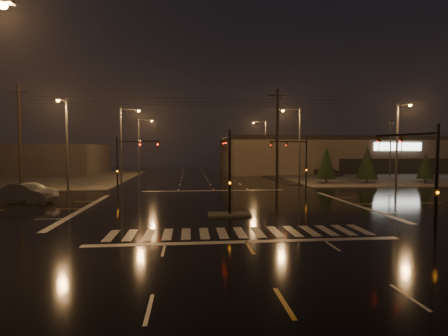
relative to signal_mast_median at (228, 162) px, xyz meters
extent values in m
plane|color=black|center=(0.00, 3.07, -3.75)|extent=(140.00, 140.00, 0.00)
cube|color=#42403B|center=(30.00, 33.07, -3.69)|extent=(36.00, 36.00, 0.12)
cube|color=#42403B|center=(-30.00, 33.07, -3.69)|extent=(36.00, 36.00, 0.12)
cube|color=#42403B|center=(0.00, -0.93, -3.68)|extent=(3.00, 1.60, 0.15)
cube|color=beige|center=(0.00, -5.93, -3.75)|extent=(15.00, 2.60, 0.01)
cube|color=beige|center=(0.00, -7.93, -3.75)|extent=(16.00, 0.50, 0.01)
cube|color=beige|center=(0.00, 14.07, -3.75)|extent=(16.00, 0.50, 0.01)
cube|color=black|center=(35.00, 31.07, -3.71)|extent=(50.00, 24.00, 0.08)
cube|color=#695C4B|center=(35.00, 49.07, -0.25)|extent=(60.00, 28.00, 7.00)
cube|color=black|center=(35.00, 49.07, 3.05)|extent=(60.20, 28.20, 0.80)
cube|color=white|center=(35.00, 34.97, 1.45)|extent=(9.00, 0.20, 1.40)
cube|color=black|center=(35.00, 35.02, -2.15)|extent=(22.00, 0.15, 2.80)
cube|color=#413C39|center=(-35.00, 45.07, -0.95)|extent=(30.00, 18.00, 5.60)
cylinder|color=black|center=(0.00, -0.93, -0.75)|extent=(0.18, 0.18, 6.00)
cylinder|color=black|center=(0.00, 1.32, 1.75)|extent=(0.12, 4.50, 0.12)
imported|color=#594707|center=(0.00, 3.35, 1.70)|extent=(0.16, 0.20, 1.00)
cube|color=#594707|center=(0.00, -0.93, -1.45)|extent=(0.25, 0.18, 0.35)
cylinder|color=black|center=(10.50, 13.57, -0.75)|extent=(0.18, 0.18, 6.00)
cylinder|color=black|center=(8.15, 12.72, 1.75)|extent=(4.74, 1.82, 0.12)
imported|color=#594707|center=(6.04, 11.95, 1.70)|extent=(0.24, 0.22, 1.00)
cube|color=#594707|center=(10.50, 13.57, -1.45)|extent=(0.25, 0.18, 0.35)
cylinder|color=black|center=(-10.50, 13.57, -0.75)|extent=(0.18, 0.18, 6.00)
cylinder|color=black|center=(-8.15, 12.72, 1.75)|extent=(4.74, 1.82, 0.12)
imported|color=#594707|center=(-6.04, 11.95, 1.70)|extent=(0.24, 0.22, 1.00)
cube|color=#594707|center=(-10.50, 13.57, -1.45)|extent=(0.25, 0.18, 0.35)
cylinder|color=black|center=(10.50, -7.43, -0.75)|extent=(0.18, 0.18, 6.00)
cylinder|color=black|center=(9.82, -5.55, 1.75)|extent=(1.48, 3.80, 0.12)
imported|color=#594707|center=(9.20, -3.86, 1.70)|extent=(0.22, 0.24, 1.00)
cube|color=#594707|center=(10.50, -7.43, -1.45)|extent=(0.25, 0.18, 0.35)
cube|color=#38383A|center=(-9.20, -11.93, 6.00)|extent=(0.70, 0.30, 0.18)
sphere|color=orange|center=(-9.20, -11.93, 5.87)|extent=(0.32, 0.32, 0.32)
cylinder|color=#38383A|center=(-11.50, 21.07, 1.25)|extent=(0.24, 0.24, 10.00)
cylinder|color=#38383A|center=(-10.30, 21.07, 6.05)|extent=(2.40, 0.14, 0.14)
cube|color=#38383A|center=(-9.20, 21.07, 6.00)|extent=(0.70, 0.30, 0.18)
sphere|color=orange|center=(-9.20, 21.07, 5.87)|extent=(0.32, 0.32, 0.32)
cylinder|color=#38383A|center=(-11.50, 37.07, 1.25)|extent=(0.24, 0.24, 10.00)
cylinder|color=#38383A|center=(-10.30, 37.07, 6.05)|extent=(2.40, 0.14, 0.14)
cube|color=#38383A|center=(-9.20, 37.07, 6.00)|extent=(0.70, 0.30, 0.18)
sphere|color=orange|center=(-9.20, 37.07, 5.87)|extent=(0.32, 0.32, 0.32)
cylinder|color=#38383A|center=(11.50, 19.07, 1.25)|extent=(0.24, 0.24, 10.00)
cylinder|color=#38383A|center=(10.30, 19.07, 6.05)|extent=(2.40, 0.14, 0.14)
cube|color=#38383A|center=(9.20, 19.07, 6.00)|extent=(0.70, 0.30, 0.18)
sphere|color=orange|center=(9.20, 19.07, 5.87)|extent=(0.32, 0.32, 0.32)
cylinder|color=#38383A|center=(11.50, 39.07, 1.25)|extent=(0.24, 0.24, 10.00)
cylinder|color=#38383A|center=(10.30, 39.07, 6.05)|extent=(2.40, 0.14, 0.14)
cube|color=#38383A|center=(9.20, 39.07, 6.00)|extent=(0.70, 0.30, 0.18)
sphere|color=orange|center=(9.20, 39.07, 5.87)|extent=(0.32, 0.32, 0.32)
cylinder|color=#38383A|center=(-16.00, 14.57, 1.25)|extent=(0.24, 0.24, 10.00)
cylinder|color=#38383A|center=(-16.00, 13.37, 6.05)|extent=(0.14, 2.40, 0.14)
cube|color=#38383A|center=(-16.00, 12.27, 6.00)|extent=(0.30, 0.70, 0.18)
sphere|color=orange|center=(-16.00, 12.27, 5.87)|extent=(0.32, 0.32, 0.32)
cylinder|color=#38383A|center=(22.00, 14.57, 1.25)|extent=(0.24, 0.24, 10.00)
cylinder|color=#38383A|center=(22.00, 13.37, 6.05)|extent=(0.14, 2.40, 0.14)
cube|color=#38383A|center=(22.00, 12.27, 6.00)|extent=(0.30, 0.70, 0.18)
sphere|color=orange|center=(22.00, 12.27, 5.87)|extent=(0.32, 0.32, 0.32)
cylinder|color=black|center=(-22.00, 17.07, 2.25)|extent=(0.32, 0.32, 12.00)
cube|color=black|center=(-22.00, 17.07, 7.45)|extent=(2.20, 0.12, 0.12)
cylinder|color=black|center=(8.00, 17.07, 2.25)|extent=(0.32, 0.32, 12.00)
cube|color=black|center=(8.00, 17.07, 7.45)|extent=(2.20, 0.12, 0.12)
cylinder|color=black|center=(15.65, 20.45, -3.40)|extent=(0.18, 0.18, 0.70)
cone|color=black|center=(15.65, 20.45, -0.92)|extent=(2.73, 2.73, 4.26)
cylinder|color=black|center=(21.06, 19.74, -3.40)|extent=(0.18, 0.18, 0.70)
cone|color=black|center=(21.06, 19.74, -0.83)|extent=(2.84, 2.84, 4.44)
cylinder|color=black|center=(28.88, 18.91, -3.40)|extent=(0.18, 0.18, 0.70)
cone|color=black|center=(28.88, 18.91, -1.35)|extent=(2.18, 2.18, 3.41)
imported|color=black|center=(21.33, 33.15, -2.90)|extent=(4.70, 5.12, 1.70)
imported|color=#5A5B61|center=(-16.78, 6.99, -2.90)|extent=(5.46, 3.65, 1.70)
camera|label=1|loc=(-2.84, -24.96, 0.86)|focal=28.00mm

